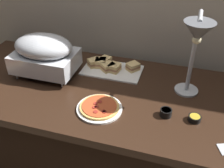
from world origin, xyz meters
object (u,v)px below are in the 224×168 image
chafing_dish (44,53)px  pizza_plate_front (99,108)px  heat_lamp (196,40)px  sauce_cup_far (166,112)px  sandwich_platter (110,67)px  sauce_cup_near (195,118)px

chafing_dish → pizza_plate_front: chafing_dish is taller
heat_lamp → sauce_cup_far: bearing=-122.0°
chafing_dish → sandwich_platter: size_ratio=1.01×
chafing_dish → sandwich_platter: chafing_dish is taller
pizza_plate_front → heat_lamp: bearing=23.9°
sauce_cup_near → sauce_cup_far: (-0.15, -0.00, 0.01)m
sauce_cup_near → heat_lamp: bearing=113.9°
pizza_plate_front → sauce_cup_near: (0.50, 0.06, 0.00)m
chafing_dish → sauce_cup_far: bearing=-13.6°
pizza_plate_front → chafing_dish: bearing=151.0°
pizza_plate_front → sauce_cup_far: size_ratio=3.96×
pizza_plate_front → sauce_cup_far: sauce_cup_far is taller
sandwich_platter → sauce_cup_far: (0.42, -0.36, -0.00)m
heat_lamp → chafing_dish: bearing=176.6°
chafing_dish → sandwich_platter: (0.38, 0.17, -0.13)m
heat_lamp → sauce_cup_far: size_ratio=7.92×
sandwich_platter → pizza_plate_front: bearing=-80.6°
heat_lamp → sandwich_platter: heat_lamp is taller
heat_lamp → pizza_plate_front: size_ratio=2.00×
chafing_dish → heat_lamp: heat_lamp is taller
pizza_plate_front → sauce_cup_far: (0.35, 0.06, 0.01)m
chafing_dish → sandwich_platter: bearing=23.9°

